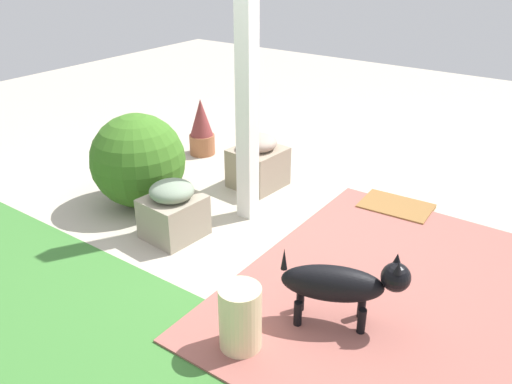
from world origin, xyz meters
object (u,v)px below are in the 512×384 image
stone_planter_mid (173,211)px  doormat (396,207)px  stone_planter_nearest (258,162)px  dog (341,284)px  ceramic_urn (240,319)px  porch_pillar (247,79)px  terracotta_pot_spiky (201,128)px  round_shrub (138,161)px

stone_planter_mid → doormat: 1.84m
stone_planter_nearest → stone_planter_mid: stone_planter_nearest is taller
stone_planter_nearest → doormat: stone_planter_nearest is taller
dog → ceramic_urn: 0.60m
porch_pillar → terracotta_pot_spiky: 1.65m
stone_planter_nearest → ceramic_urn: bearing=122.7°
stone_planter_mid → doormat: size_ratio=0.80×
porch_pillar → doormat: size_ratio=3.93×
round_shrub → stone_planter_mid: bearing=158.7°
stone_planter_nearest → ceramic_urn: size_ratio=1.24×
porch_pillar → round_shrub: porch_pillar is taller
porch_pillar → ceramic_urn: porch_pillar is taller
stone_planter_nearest → ceramic_urn: (-1.13, 1.76, -0.03)m
terracotta_pot_spiky → dog: bearing=146.7°
stone_planter_nearest → ceramic_urn: 2.09m
stone_planter_nearest → dog: size_ratio=0.70×
stone_planter_mid → round_shrub: bearing=-21.3°
terracotta_pot_spiky → doormat: 2.13m
round_shrub → dog: (-2.07, 0.42, -0.10)m
terracotta_pot_spiky → dog: (-2.39, 1.57, 0.01)m
dog → doormat: bearing=-80.0°
dog → porch_pillar: bearing=-32.4°
porch_pillar → terracotta_pot_spiky: bearing=-34.2°
porch_pillar → round_shrub: 1.17m
round_shrub → ceramic_urn: size_ratio=1.97×
doormat → dog: bearing=100.0°
stone_planter_mid → terracotta_pot_spiky: terracotta_pot_spiky is taller
terracotta_pot_spiky → dog: 2.86m
round_shrub → terracotta_pot_spiky: bearing=-74.5°
round_shrub → stone_planter_nearest: bearing=-125.0°
round_shrub → terracotta_pot_spiky: round_shrub is taller
round_shrub → porch_pillar: bearing=-157.6°
stone_planter_mid → ceramic_urn: 1.31m
doormat → ceramic_urn: bearing=88.1°
ceramic_urn → terracotta_pot_spiky: bearing=-45.1°
terracotta_pot_spiky → doormat: bearing=-179.9°
ceramic_urn → dog: bearing=-125.7°
stone_planter_mid → doormat: stone_planter_mid is taller
ceramic_urn → doormat: ceramic_urn is taller
doormat → porch_pillar: bearing=40.5°
stone_planter_nearest → stone_planter_mid: bearing=90.1°
porch_pillar → dog: 1.66m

